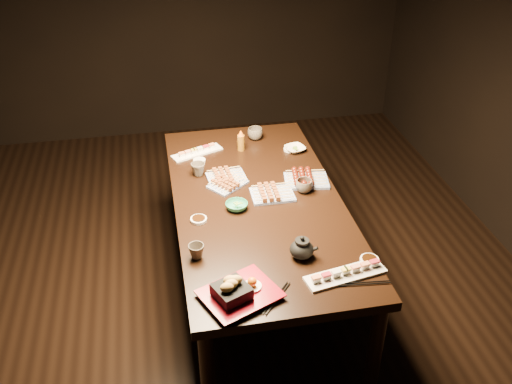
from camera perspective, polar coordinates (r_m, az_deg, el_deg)
ground at (r=3.52m, az=-3.11°, el=-11.63°), size 5.00×5.00×0.00m
dining_table at (r=3.32m, az=0.17°, el=-6.23°), size 0.95×1.83×0.75m
sushi_platter_near at (r=2.61m, az=8.96°, el=-7.90°), size 0.39×0.17×0.05m
sushi_platter_far at (r=3.56m, az=-5.93°, el=4.14°), size 0.33×0.20×0.04m
yakitori_plate_center at (r=3.21m, az=-2.87°, el=1.04°), size 0.25×0.24×0.05m
yakitori_plate_right at (r=3.11m, az=1.66°, el=0.06°), size 0.23×0.17×0.06m
yakitori_plate_left at (r=3.28m, az=-2.99°, el=1.76°), size 0.23×0.18×0.06m
tsukune_plate at (r=3.25m, az=5.07°, el=1.48°), size 0.27×0.21×0.06m
edamame_bowl_green at (r=3.01m, az=-1.95°, el=-1.40°), size 0.14×0.14×0.04m
edamame_bowl_cream at (r=3.58m, az=3.92°, el=4.32°), size 0.15×0.15×0.03m
tempura_tray at (r=2.45m, az=-1.62°, el=-9.48°), size 0.39×0.36×0.12m
teacup_near_left at (r=2.69m, az=-5.98°, el=-5.92°), size 0.08×0.08×0.07m
teacup_mid_right at (r=3.16m, az=4.84°, el=0.61°), size 0.09×0.09×0.07m
teacup_far_left at (r=3.32m, az=-5.81°, el=2.28°), size 0.09×0.09×0.08m
teacup_far_right at (r=3.70m, az=-0.09°, el=5.85°), size 0.11×0.11×0.08m
teapot at (r=2.67m, az=4.60°, el=-5.52°), size 0.17×0.17×0.11m
condiment_bottle at (r=3.56m, az=-1.52°, el=5.20°), size 0.06×0.06×0.14m
sauce_dish_west at (r=2.94m, az=-5.76°, el=-2.75°), size 0.11×0.11×0.02m
sauce_dish_east at (r=3.59m, az=3.42°, el=4.29°), size 0.11×0.11×0.01m
sauce_dish_se at (r=2.72m, az=11.26°, el=-6.68°), size 0.10×0.10×0.02m
sauce_dish_nw at (r=3.47m, az=-5.69°, el=3.16°), size 0.09×0.09×0.01m
chopsticks_near at (r=2.48m, az=2.11°, el=-10.55°), size 0.16×0.19×0.01m
chopsticks_se at (r=2.59m, az=10.76°, el=-8.98°), size 0.24×0.04×0.01m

